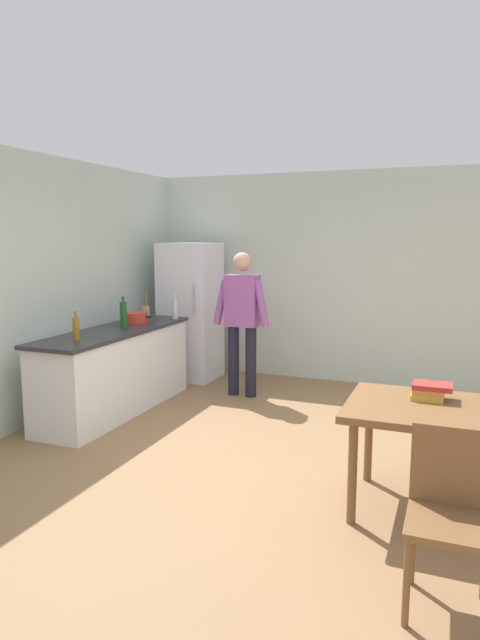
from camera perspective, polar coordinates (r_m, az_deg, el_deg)
ground_plane at (r=4.68m, az=2.89°, el=-14.97°), size 14.00×14.00×0.00m
wall_back at (r=7.21m, az=10.67°, el=4.30°), size 6.40×0.12×2.70m
wall_left at (r=5.85m, az=-21.25°, el=2.91°), size 0.12×5.60×2.70m
kitchen_counter at (r=6.08m, az=-12.75°, el=-5.11°), size 0.64×2.20×0.90m
refrigerator at (r=7.31m, az=-5.15°, el=0.92°), size 0.70×0.67×1.80m
person at (r=6.41m, az=0.22°, el=0.59°), size 0.70×0.22×1.70m
dining_table at (r=3.95m, az=21.37°, el=-9.63°), size 1.40×0.90×0.75m
chair at (r=3.10m, az=21.08°, el=-17.51°), size 0.42×0.42×0.91m
cooking_pot at (r=6.38m, az=-10.77°, el=0.23°), size 0.40×0.28×0.12m
utensil_jar at (r=6.80m, az=-9.81°, el=0.93°), size 0.11×0.11×0.32m
bottle_oil_amber at (r=5.42m, az=-16.68°, el=-0.84°), size 0.06×0.06×0.28m
bottle_water_clear at (r=6.61m, az=-6.79°, el=1.19°), size 0.07×0.07×0.30m
bottle_wine_green at (r=6.06m, az=-12.01°, el=0.58°), size 0.08×0.08×0.34m
book_stack at (r=4.06m, az=19.12°, el=-6.97°), size 0.27×0.20×0.11m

